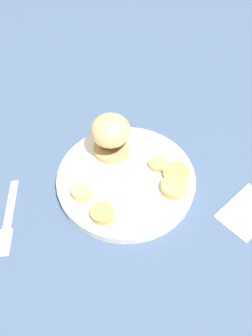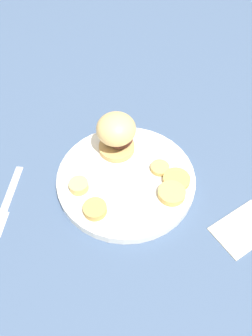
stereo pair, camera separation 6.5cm
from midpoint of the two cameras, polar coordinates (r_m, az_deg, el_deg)
name	(u,v)px [view 2 (the right image)]	position (r m, az deg, el deg)	size (l,w,h in m)	color
ground_plane	(126,182)	(0.69, 2.71, -2.57)	(4.00, 4.00, 0.00)	#3D5170
dinner_plate	(126,178)	(0.68, 2.74, -1.99)	(0.28, 0.28, 0.02)	white
sandwich	(116,133)	(0.68, 1.05, 5.92)	(0.10, 0.08, 0.09)	tan
potato_round_0	(160,168)	(0.68, 8.64, -0.11)	(0.04, 0.04, 0.01)	tan
potato_round_1	(172,193)	(0.65, 10.83, -4.52)	(0.05, 0.05, 0.01)	tan
potato_round_2	(176,179)	(0.67, 11.55, -2.14)	(0.05, 0.05, 0.01)	tan
potato_round_3	(79,186)	(0.65, -5.40, -3.25)	(0.04, 0.04, 0.02)	#DBB766
potato_round_4	(95,209)	(0.61, -2.41, -7.36)	(0.04, 0.04, 0.02)	tan
fork	(7,201)	(0.69, -17.47, -5.61)	(0.17, 0.04, 0.00)	silver
napkin	(244,228)	(0.67, 22.57, -9.86)	(0.12, 0.08, 0.01)	beige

